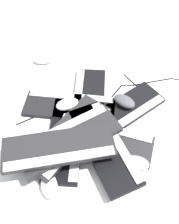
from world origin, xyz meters
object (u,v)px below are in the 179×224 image
(mouse_3, at_px, (124,101))
(mouse_1, at_px, (136,163))
(keyboard_0, at_px, (66,137))
(keyboard_2, at_px, (122,112))
(keyboard_5, at_px, (69,135))
(keyboard_4, at_px, (70,107))
(mouse_0, at_px, (43,59))
(keyboard_7, at_px, (59,148))
(mouse_2, at_px, (68,104))
(keyboard_1, at_px, (103,139))
(keyboard_6, at_px, (69,139))
(keyboard_3, at_px, (88,102))
(keyboard_8, at_px, (104,145))
(mouse_4, at_px, (49,185))

(mouse_3, bearing_deg, mouse_1, 132.23)
(keyboard_0, xyz_separation_m, keyboard_2, (-0.28, 0.11, 0.00))
(keyboard_5, distance_m, mouse_3, 0.32)
(keyboard_4, height_order, mouse_0, mouse_0)
(keyboard_0, height_order, mouse_0, mouse_0)
(keyboard_7, relative_size, mouse_2, 3.94)
(keyboard_1, distance_m, mouse_2, 0.24)
(keyboard_0, bearing_deg, keyboard_2, 158.33)
(keyboard_6, distance_m, mouse_3, 0.34)
(mouse_0, relative_size, mouse_3, 1.00)
(keyboard_5, relative_size, mouse_0, 4.07)
(keyboard_5, distance_m, mouse_1, 0.31)
(keyboard_1, distance_m, keyboard_3, 0.22)
(mouse_0, bearing_deg, mouse_3, -44.47)
(keyboard_4, distance_m, keyboard_5, 0.18)
(keyboard_1, height_order, keyboard_8, keyboard_8)
(keyboard_0, distance_m, keyboard_8, 0.18)
(keyboard_0, xyz_separation_m, keyboard_5, (-0.01, 0.02, 0.03))
(keyboard_3, distance_m, keyboard_4, 0.10)
(keyboard_8, bearing_deg, keyboard_7, -35.22)
(keyboard_0, relative_size, keyboard_3, 1.00)
(keyboard_3, xyz_separation_m, mouse_3, (-0.09, 0.15, 0.04))
(keyboard_4, distance_m, keyboard_7, 0.29)
(keyboard_8, height_order, mouse_3, mouse_3)
(mouse_0, bearing_deg, mouse_1, -61.28)
(mouse_3, bearing_deg, keyboard_3, 29.01)
(keyboard_2, xyz_separation_m, keyboard_7, (0.37, -0.06, 0.09))
(keyboard_6, distance_m, keyboard_8, 0.15)
(keyboard_4, xyz_separation_m, keyboard_6, (0.16, 0.15, 0.06))
(keyboard_0, bearing_deg, keyboard_3, -165.67)
(keyboard_4, xyz_separation_m, mouse_2, (0.01, 0.00, 0.04))
(keyboard_1, distance_m, mouse_0, 0.61)
(keyboard_8, distance_m, mouse_3, 0.26)
(mouse_2, bearing_deg, keyboard_4, -137.11)
(keyboard_4, height_order, keyboard_7, keyboard_7)
(keyboard_6, bearing_deg, keyboard_8, 125.45)
(keyboard_2, relative_size, keyboard_7, 1.07)
(keyboard_3, distance_m, mouse_2, 0.11)
(keyboard_3, relative_size, mouse_1, 4.02)
(keyboard_2, distance_m, keyboard_4, 0.26)
(keyboard_4, bearing_deg, keyboard_2, 122.65)
(keyboard_0, distance_m, mouse_3, 0.33)
(keyboard_5, height_order, mouse_4, keyboard_5)
(keyboard_3, height_order, mouse_3, mouse_3)
(keyboard_0, relative_size, keyboard_4, 0.98)
(keyboard_2, distance_m, keyboard_8, 0.22)
(keyboard_0, height_order, keyboard_1, same)
(keyboard_6, bearing_deg, keyboard_7, 9.18)
(keyboard_1, distance_m, keyboard_7, 0.22)
(keyboard_1, relative_size, keyboard_3, 1.05)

